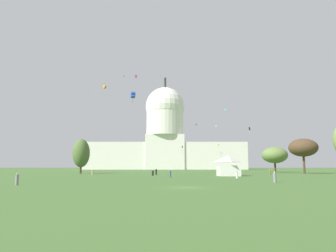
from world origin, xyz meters
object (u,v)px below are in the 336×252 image
capitol_building (165,137)px  event_tent (229,166)px  person_black_front_center (153,173)px  kite_magenta_high (136,76)px  tree_west_far (82,153)px  kite_pink_mid (217,126)px  tree_east_mid (275,155)px  kite_black_low (250,129)px  person_denim_lawn_far_right (171,174)px  person_tan_front_right (93,173)px  kite_white_low (177,141)px  kite_lime_high (126,78)px  kite_green_mid (197,125)px  person_olive_mid_left (270,172)px  kite_red_high (161,75)px  kite_yellow_high (105,85)px  kite_orange_mid (105,87)px  kite_violet_mid (89,93)px  person_grey_back_left (18,180)px  kite_orange_low (219,145)px  kite_turquoise_low (183,148)px  tree_east_near (304,148)px  kite_cyan_high (226,110)px  person_white_back_center (238,175)px  kite_gold_mid (215,121)px  person_grey_front_left (275,178)px  kite_blue_mid (134,95)px  person_black_back_right (157,172)px

capitol_building → event_tent: bearing=-83.2°
person_black_front_center → kite_magenta_high: size_ratio=0.55×
tree_west_far → kite_pink_mid: kite_pink_mid is taller
kite_pink_mid → kite_magenta_high: size_ratio=0.38×
tree_east_mid → person_black_front_center: 66.13m
kite_black_low → person_denim_lawn_far_right: bearing=-6.1°
person_tan_front_right → person_denim_lawn_far_right: 27.81m
kite_white_low → kite_lime_high: (-24.29, -61.49, 23.59)m
kite_white_low → kite_green_mid: size_ratio=0.27×
person_olive_mid_left → kite_white_low: bearing=-89.4°
capitol_building → kite_red_high: 79.41m
tree_west_far → kite_yellow_high: size_ratio=2.71×
kite_orange_mid → kite_violet_mid: bearing=141.0°
person_grey_back_left → kite_magenta_high: (3.90, 118.90, 48.19)m
tree_west_far → kite_orange_mid: 24.29m
kite_orange_low → kite_turquoise_low: kite_orange_low is taller
person_tan_front_right → kite_violet_mid: 60.02m
tree_east_near → kite_lime_high: bearing=156.8°
kite_yellow_high → kite_cyan_high: (72.21, 29.13, -8.98)m
event_tent → person_black_front_center: (-19.73, 1.64, -1.92)m
tree_east_near → person_grey_back_left: size_ratio=8.10×
person_black_front_center → kite_lime_high: bearing=-53.5°
kite_turquoise_low → tree_west_far: bearing=58.6°
kite_turquoise_low → person_white_back_center: bearing=110.3°
kite_gold_mid → kite_magenta_high: (-42.39, -13.18, 21.90)m
event_tent → person_black_front_center: 19.89m
person_grey_front_left → kite_turquoise_low: kite_turquoise_low is taller
kite_gold_mid → kite_pink_mid: (4.61, 25.23, 0.53)m
event_tent → tree_east_mid: bearing=59.6°
person_denim_lawn_far_right → kite_magenta_high: kite_magenta_high is taller
person_olive_mid_left → kite_turquoise_low: 58.41m
person_grey_back_left → kite_green_mid: kite_green_mid is taller
person_grey_front_left → kite_violet_mid: size_ratio=0.53×
kite_orange_low → kite_violet_mid: bearing=-176.2°
kite_pink_mid → kite_orange_mid: (-51.49, -96.27, 1.27)m
kite_red_high → kite_turquoise_low: (10.14, -12.10, -37.58)m
tree_east_near → kite_magenta_high: 91.40m
tree_west_far → kite_white_low: 96.61m
kite_red_high → kite_turquoise_low: kite_red_high is taller
tree_east_near → kite_orange_low: (-13.86, 97.98, 7.40)m
person_grey_back_left → kite_violet_mid: 101.86m
event_tent → kite_pink_mid: size_ratio=6.07×
person_grey_front_left → kite_blue_mid: (-25.45, 25.34, 18.97)m
person_grey_back_left → person_tan_front_right: (-0.73, 47.38, -0.02)m
capitol_building → person_black_back_right: capitol_building is taller
tree_west_far → capitol_building: bearing=77.3°
person_black_back_right → kite_green_mid: (22.12, 115.91, 28.77)m
kite_red_high → kite_white_low: bearing=7.8°
person_grey_back_left → kite_red_high: (16.97, 114.49, 47.32)m
kite_orange_mid → kite_white_low: bearing=103.4°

